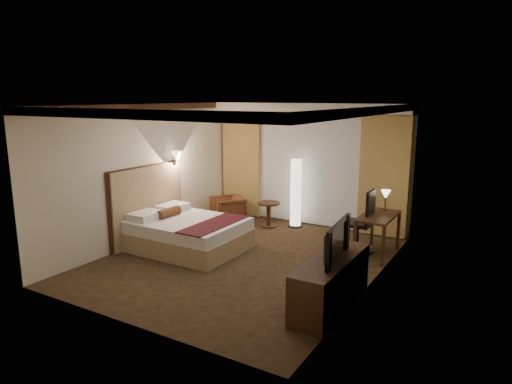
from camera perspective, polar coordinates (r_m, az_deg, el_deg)
The scene contains 21 objects.
floor at distance 8.20m, azimuth -1.44°, elevation -8.39°, with size 4.50×5.50×0.01m, color black.
ceiling at distance 7.70m, azimuth -1.55°, elevation 10.83°, with size 4.50×5.50×0.01m, color white.
back_wall at distance 10.24m, azimuth 6.73°, elevation 3.43°, with size 4.50×0.02×2.70m, color beige.
left_wall at distance 9.22m, azimuth -13.44°, elevation 2.25°, with size 0.02×5.50×2.70m, color beige.
right_wall at distance 6.93m, azimuth 14.47°, elevation -0.92°, with size 0.02×5.50×2.70m, color beige.
crown_molding at distance 7.70m, azimuth -1.54°, elevation 10.38°, with size 4.50×5.50×0.12m, color black, non-canonical shape.
soffit at distance 9.90m, azimuth 6.31°, elevation 10.42°, with size 4.50×0.50×0.20m, color white.
curtain_sheer at distance 10.18m, azimuth 6.53°, elevation 2.82°, with size 2.48×0.04×2.45m, color silver.
curtain_left_drape at distance 10.93m, azimuth -1.77°, elevation 3.51°, with size 1.00×0.14×2.45m, color tan.
curtain_right_drape at distance 9.57m, azimuth 15.71°, elevation 1.86°, with size 1.00×0.14×2.45m, color tan.
wall_sconce at distance 9.59m, azimuth -9.89°, elevation 4.39°, with size 0.24×0.24×0.24m, color white, non-canonical shape.
bed at distance 8.71m, azimuth -8.39°, elevation -5.25°, with size 2.00×1.56×0.58m, color white, non-canonical shape.
headboard at distance 9.25m, azimuth -13.35°, elevation -1.51°, with size 0.12×1.86×1.50m, color #A27D5E, non-canonical shape.
armchair at distance 10.28m, azimuth -3.56°, elevation -2.14°, with size 0.68×0.64×0.70m, color #4F3217.
side_table at distance 10.10m, azimuth 1.59°, elevation -2.83°, with size 0.50×0.50×0.55m, color black, non-canonical shape.
floor_lamp at distance 10.02m, azimuth 5.00°, elevation -0.14°, with size 0.32×0.32×1.52m, color white, non-canonical shape.
desk at distance 8.59m, azimuth 14.93°, elevation -5.21°, with size 0.55×1.14×0.75m, color black, non-canonical shape.
desk_lamp at distance 8.85m, azimuth 15.86°, elevation -1.12°, with size 0.18×0.18×0.34m, color #FFD899, non-canonical shape.
office_chair at distance 8.58m, azimuth 12.60°, elevation -3.56°, with size 0.58×0.58×1.19m, color black, non-canonical shape.
dresser at distance 6.44m, azimuth 9.36°, elevation -11.11°, with size 0.50×1.77×0.69m, color black, non-canonical shape.
television at distance 6.23m, azimuth 9.30°, elevation -5.56°, with size 1.06×0.61×0.14m, color black.
Camera 1 is at (4.10, -6.51, 2.84)m, focal length 32.00 mm.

